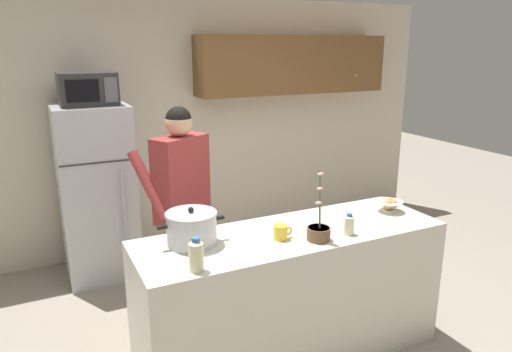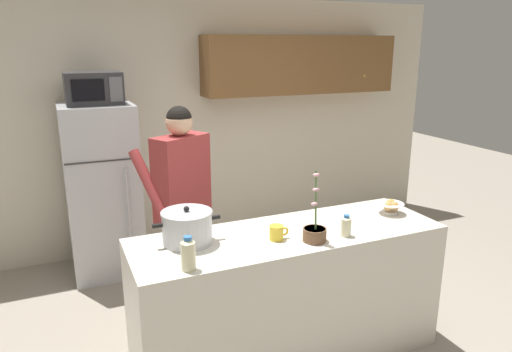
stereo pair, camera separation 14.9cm
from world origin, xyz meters
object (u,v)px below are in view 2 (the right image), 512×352
object	(u,v)px
person_near_pot	(181,189)
potted_orchid	(315,232)
microwave	(94,88)
cooking_pot	(187,227)
refrigerator	(103,191)
bread_bowl	(390,207)
bottle_mid_counter	(346,226)
bottle_near_edge	(188,254)
coffee_mug	(277,233)

from	to	relation	value
person_near_pot	potted_orchid	xyz separation A→B (m)	(0.60, -0.98, -0.08)
microwave	cooking_pot	world-z (taller)	microwave
microwave	refrigerator	bearing A→B (deg)	90.07
refrigerator	microwave	distance (m)	0.95
bread_bowl	potted_orchid	size ratio (longest dim) A/B	0.44
cooking_pot	bottle_mid_counter	size ratio (longest dim) A/B	2.98
cooking_pot	refrigerator	bearing A→B (deg)	100.90
bread_bowl	bottle_near_edge	size ratio (longest dim) A/B	1.02
person_near_pot	cooking_pot	size ratio (longest dim) A/B	3.94
bottle_near_edge	potted_orchid	distance (m)	0.84
coffee_mug	refrigerator	bearing A→B (deg)	114.42
cooking_pot	bottle_mid_counter	xyz separation A→B (m)	(0.98, -0.30, -0.03)
cooking_pot	potted_orchid	distance (m)	0.80
cooking_pot	bottle_near_edge	bearing A→B (deg)	-104.77
cooking_pot	bottle_mid_counter	world-z (taller)	cooking_pot
bottle_mid_counter	potted_orchid	bearing A→B (deg)	177.79
refrigerator	potted_orchid	world-z (taller)	refrigerator
coffee_mug	bread_bowl	world-z (taller)	bread_bowl
person_near_pot	bottle_mid_counter	bearing A→B (deg)	-49.98
refrigerator	bread_bowl	distance (m)	2.60
bottle_near_edge	bread_bowl	bearing A→B (deg)	10.04
microwave	potted_orchid	size ratio (longest dim) A/B	1.04
coffee_mug	bread_bowl	bearing A→B (deg)	5.98
cooking_pot	coffee_mug	distance (m)	0.57
microwave	potted_orchid	xyz separation A→B (m)	(1.08, -2.02, -0.77)
refrigerator	potted_orchid	xyz separation A→B (m)	(1.08, -2.04, 0.17)
person_near_pot	bread_bowl	world-z (taller)	person_near_pot
bottle_near_edge	bottle_mid_counter	bearing A→B (deg)	3.10
refrigerator	bread_bowl	world-z (taller)	refrigerator
person_near_pot	microwave	bearing A→B (deg)	114.93
microwave	person_near_pot	size ratio (longest dim) A/B	0.28
bottle_near_edge	potted_orchid	bearing A→B (deg)	4.54
microwave	coffee_mug	xyz separation A→B (m)	(0.87, -1.90, -0.79)
bread_bowl	potted_orchid	distance (m)	0.80
bottle_mid_counter	potted_orchid	xyz separation A→B (m)	(-0.23, 0.01, -0.01)
microwave	person_near_pot	xyz separation A→B (m)	(0.48, -1.04, -0.69)
bottle_mid_counter	bread_bowl	bearing A→B (deg)	22.79
refrigerator	bottle_near_edge	xyz separation A→B (m)	(0.24, -2.11, 0.21)
person_near_pot	bread_bowl	size ratio (longest dim) A/B	8.42
refrigerator	coffee_mug	world-z (taller)	refrigerator
microwave	bottle_near_edge	size ratio (longest dim) A/B	2.43
microwave	potted_orchid	world-z (taller)	microwave
microwave	cooking_pot	bearing A→B (deg)	-78.97
person_near_pot	cooking_pot	bearing A→B (deg)	-102.02
cooking_pot	bread_bowl	xyz separation A→B (m)	(1.52, -0.07, -0.05)
coffee_mug	bread_bowl	distance (m)	0.99
microwave	person_near_pot	bearing A→B (deg)	-65.07
cooking_pot	potted_orchid	world-z (taller)	potted_orchid
refrigerator	potted_orchid	bearing A→B (deg)	-62.05
refrigerator	bread_bowl	size ratio (longest dim) A/B	8.02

